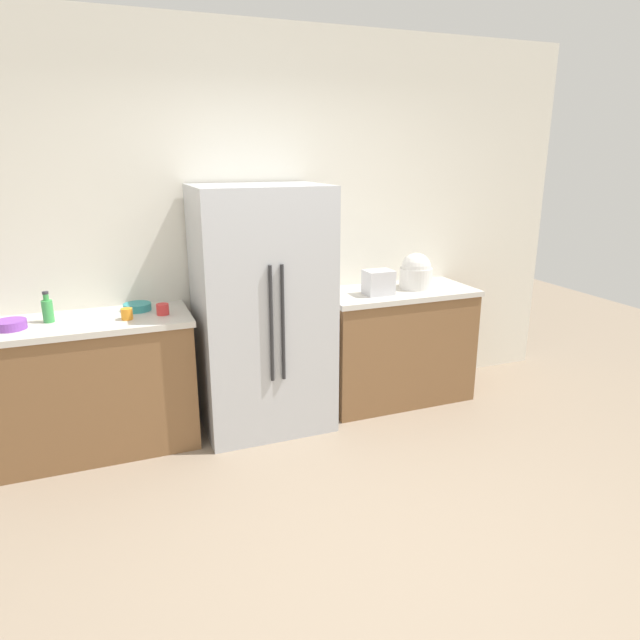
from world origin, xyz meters
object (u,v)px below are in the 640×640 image
object	(u,v)px
bowl_a	(10,325)
refrigerator	(263,311)
toaster	(378,282)
bottle_a	(48,310)
cup_b	(127,314)
rice_cooker	(416,272)
cup_a	(163,309)
bowl_b	(137,307)

from	to	relation	value
bowl_a	refrigerator	bearing A→B (deg)	-0.38
refrigerator	toaster	size ratio (longest dim) A/B	8.25
refrigerator	toaster	bearing A→B (deg)	-1.45
bottle_a	cup_b	bearing A→B (deg)	-14.49
rice_cooker	cup_a	world-z (taller)	rice_cooker
bottle_a	cup_a	xyz separation A→B (m)	(0.70, -0.09, -0.04)
bowl_a	cup_b	bearing A→B (deg)	-3.53
bottle_a	cup_b	size ratio (longest dim) A/B	2.73
bowl_b	bowl_a	bearing A→B (deg)	-167.97
refrigerator	cup_b	xyz separation A→B (m)	(-0.92, -0.03, 0.08)
toaster	cup_b	bearing A→B (deg)	-179.74
rice_cooker	cup_b	distance (m)	2.21
refrigerator	cup_b	bearing A→B (deg)	-178.05
toaster	bowl_a	world-z (taller)	toaster
bowl_a	toaster	bearing A→B (deg)	-0.77
bowl_a	bottle_a	bearing A→B (deg)	20.65
refrigerator	bowl_a	world-z (taller)	refrigerator
cup_a	cup_b	world-z (taller)	same
toaster	bowl_b	distance (m)	1.76
toaster	bowl_a	size ratio (longest dim) A/B	1.13
toaster	bowl_a	xyz separation A→B (m)	(-2.51, 0.03, -0.07)
bowl_a	bowl_b	xyz separation A→B (m)	(0.76, 0.16, -0.00)
rice_cooker	bottle_a	xyz separation A→B (m)	(-2.67, 0.03, -0.05)
cup_b	bowl_b	distance (m)	0.22
toaster	cup_a	size ratio (longest dim) A/B	2.59
refrigerator	cup_a	world-z (taller)	refrigerator
cup_a	bowl_a	world-z (taller)	cup_a
toaster	refrigerator	bearing A→B (deg)	178.55
cup_b	bowl_b	bearing A→B (deg)	68.71
rice_cooker	cup_a	distance (m)	1.98
refrigerator	toaster	xyz separation A→B (m)	(0.91, -0.02, 0.14)
bottle_a	bowl_b	size ratio (longest dim) A/B	1.08
refrigerator	rice_cooker	xyz separation A→B (m)	(1.28, 0.06, 0.17)
refrigerator	toaster	distance (m)	0.92
rice_cooker	bowl_a	size ratio (longest dim) A/B	1.50
cup_a	bowl_a	size ratio (longest dim) A/B	0.44
bowl_b	cup_a	bearing A→B (deg)	-48.83
rice_cooker	bowl_b	xyz separation A→B (m)	(-2.12, 0.11, -0.10)
bottle_a	cup_a	world-z (taller)	bottle_a
refrigerator	bowl_b	xyz separation A→B (m)	(-0.84, 0.17, 0.07)
cup_b	bowl_a	size ratio (longest dim) A/B	0.39
refrigerator	bowl_b	world-z (taller)	refrigerator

